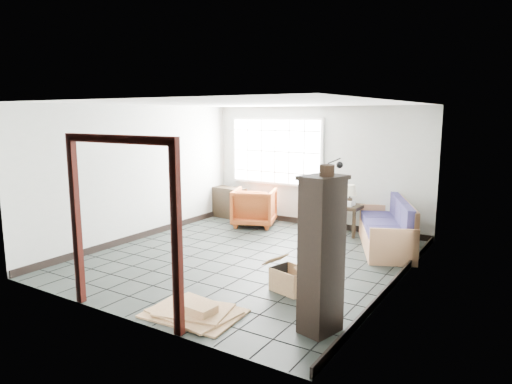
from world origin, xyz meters
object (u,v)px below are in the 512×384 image
Objects in this scene: tall_shelf at (321,254)px; futon_sofa at (389,231)px; side_table at (348,210)px; armchair at (254,205)px.

futon_sofa is at bearing 108.56° from tall_shelf.
side_table is 0.35× the size of tall_shelf.
futon_sofa and armchair have the same top height.
futon_sofa reaches higher than side_table.
tall_shelf reaches higher than futon_sofa.
futon_sofa is 1.17m from side_table.
futon_sofa is 1.23× the size of tall_shelf.
side_table is at bearing 127.38° from futon_sofa.
side_table is (2.01, 0.38, 0.05)m from armchair.
tall_shelf is (1.29, -4.20, 0.40)m from side_table.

